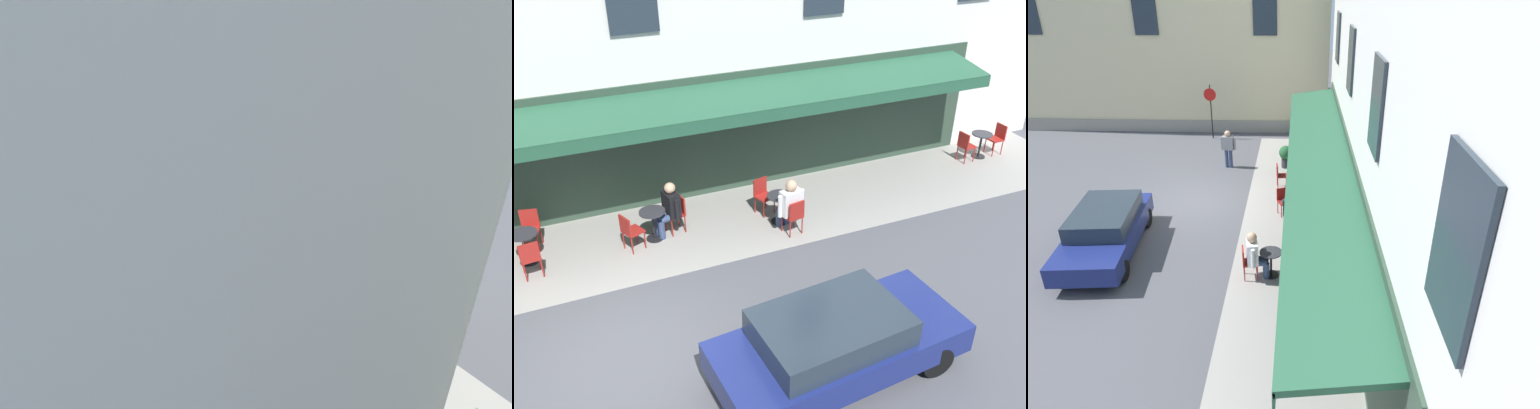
# 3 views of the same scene
# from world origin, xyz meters

# --- Properties ---
(ground_plane) EXTENTS (70.00, 70.00, 0.00)m
(ground_plane) POSITION_xyz_m (0.00, 0.00, 0.00)
(ground_plane) COLOR #4C4C51
(sidewalk_cafe_terrace) EXTENTS (20.50, 3.20, 0.01)m
(sidewalk_cafe_terrace) POSITION_xyz_m (-3.25, -3.40, 0.00)
(sidewalk_cafe_terrace) COLOR gray
(sidewalk_cafe_terrace) RESTS_ON ground_plane
(cafe_table_near_entrance) EXTENTS (0.60, 0.60, 0.75)m
(cafe_table_near_entrance) POSITION_xyz_m (-4.26, -2.91, 0.49)
(cafe_table_near_entrance) COLOR black
(cafe_table_near_entrance) RESTS_ON ground_plane
(cafe_chair_red_corner_right) EXTENTS (0.46, 0.46, 0.91)m
(cafe_chair_red_corner_right) POSITION_xyz_m (-4.37, -2.28, 0.55)
(cafe_chair_red_corner_right) COLOR maroon
(cafe_chair_red_corner_right) RESTS_ON ground_plane
(cafe_chair_red_back_row) EXTENTS (0.50, 0.50, 0.91)m
(cafe_chair_red_back_row) POSITION_xyz_m (-4.07, -3.51, 0.55)
(cafe_chair_red_back_row) COLOR maroon
(cafe_chair_red_back_row) RESTS_ON ground_plane
(cafe_table_mid_terrace) EXTENTS (0.60, 0.60, 0.75)m
(cafe_table_mid_terrace) POSITION_xyz_m (-1.29, -3.37, 0.49)
(cafe_table_mid_terrace) COLOR black
(cafe_table_mid_terrace) RESTS_ON ground_plane
(cafe_chair_red_facing_street) EXTENTS (0.52, 0.52, 0.91)m
(cafe_chair_red_facing_street) POSITION_xyz_m (-0.71, -3.12, 0.55)
(cafe_chair_red_facing_street) COLOR maroon
(cafe_chair_red_facing_street) RESTS_ON ground_plane
(cafe_chair_red_near_door) EXTENTS (0.48, 0.48, 0.91)m
(cafe_chair_red_near_door) POSITION_xyz_m (-1.91, -3.50, 0.55)
(cafe_chair_red_near_door) COLOR maroon
(cafe_chair_red_near_door) RESTS_ON ground_plane
(cafe_table_streetside) EXTENTS (0.60, 0.60, 0.75)m
(cafe_table_streetside) POSITION_xyz_m (-11.23, -3.93, 0.49)
(cafe_table_streetside) COLOR black
(cafe_table_streetside) RESTS_ON ground_plane
(cafe_chair_red_under_awning) EXTENTS (0.41, 0.41, 0.91)m
(cafe_chair_red_under_awning) POSITION_xyz_m (-11.86, -3.95, 0.55)
(cafe_chair_red_under_awning) COLOR maroon
(cafe_chair_red_under_awning) RESTS_ON ground_plane
(cafe_chair_red_by_window) EXTENTS (0.43, 0.43, 0.91)m
(cafe_chair_red_by_window) POSITION_xyz_m (-10.60, -3.87, 0.55)
(cafe_chair_red_by_window) COLOR maroon
(cafe_chair_red_by_window) RESTS_ON ground_plane
(cafe_table_far_end) EXTENTS (0.60, 0.60, 0.75)m
(cafe_table_far_end) POSITION_xyz_m (1.47, -3.54, 0.49)
(cafe_table_far_end) COLOR black
(cafe_table_far_end) RESTS_ON ground_plane
(cafe_chair_red_kerbside) EXTENTS (0.44, 0.44, 0.91)m
(cafe_chair_red_kerbside) POSITION_xyz_m (1.39, -2.92, 0.55)
(cafe_chair_red_kerbside) COLOR maroon
(cafe_chair_red_kerbside) RESTS_ON ground_plane
(cafe_chair_red_corner_left) EXTENTS (0.48, 0.48, 0.91)m
(cafe_chair_red_corner_left) POSITION_xyz_m (1.32, -4.16, 0.55)
(cafe_chair_red_corner_left) COLOR maroon
(cafe_chair_red_corner_left) RESTS_ON ground_plane
(seated_patron_in_white) EXTENTS (0.71, 0.63, 1.37)m
(seated_patron_in_white) POSITION_xyz_m (-4.33, -2.50, 0.72)
(seated_patron_in_white) COLOR navy
(seated_patron_in_white) RESTS_ON ground_plane
(seated_companion_in_black) EXTENTS (0.61, 0.67, 1.32)m
(seated_companion_in_black) POSITION_xyz_m (-1.70, -3.45, 0.71)
(seated_companion_in_black) COLOR navy
(seated_companion_in_black) RESTS_ON ground_plane
(walking_pedestrian_in_grey) EXTENTS (0.32, 0.65, 1.58)m
(walking_pedestrian_in_grey) POSITION_xyz_m (3.31, -0.72, 0.92)
(walking_pedestrian_in_grey) COLOR navy
(walking_pedestrian_in_grey) RESTS_ON ground_plane
(potted_plant_entrance_right) EXTENTS (0.58, 0.58, 0.93)m
(potted_plant_entrance_right) POSITION_xyz_m (3.38, -3.09, 0.54)
(potted_plant_entrance_right) COLOR #2D2D33
(potted_plant_entrance_right) RESTS_ON ground_plane
(potted_plant_mid_terrace) EXTENTS (0.46, 0.46, 0.74)m
(potted_plant_mid_terrace) POSITION_xyz_m (4.08, -3.92, 0.36)
(potted_plant_mid_terrace) COLOR #2D2D33
(potted_plant_mid_terrace) RESTS_ON ground_plane
(parked_car_navy) EXTENTS (4.43, 2.13, 1.33)m
(parked_car_navy) POSITION_xyz_m (-3.17, 1.92, 0.71)
(parked_car_navy) COLOR navy
(parked_car_navy) RESTS_ON ground_plane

